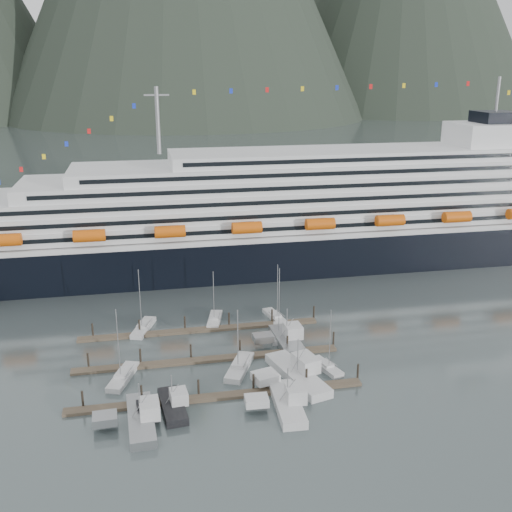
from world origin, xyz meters
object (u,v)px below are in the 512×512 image
object	(u,v)px
trawler_d	(286,403)
trawler_c	(296,374)
sailboat_c	(240,368)
trawler_b	(172,405)
sailboat_g	(275,317)
cruise_ship	(314,219)
sailboat_d	(279,333)
sailboat_b	(123,377)
trawler_e	(286,339)
sailboat_f	(215,320)
trawler_a	(140,418)
sailboat_e	(143,328)
sailboat_h	(326,367)

from	to	relation	value
trawler_d	trawler_c	bearing A→B (deg)	-21.98
sailboat_c	trawler_c	distance (m)	10.28
trawler_b	sailboat_c	bearing A→B (deg)	-55.02
sailboat_c	sailboat_g	bearing A→B (deg)	-4.25
cruise_ship	sailboat_d	size ratio (longest dim) A/B	14.27
sailboat_b	sailboat_c	size ratio (longest dim) A/B	1.11
sailboat_d	trawler_e	xyz separation A→B (m)	(0.47, -3.95, 0.57)
sailboat_b	sailboat_c	distance (m)	20.02
sailboat_f	sailboat_g	xyz separation A→B (m)	(12.74, -1.14, -0.01)
cruise_ship	trawler_e	distance (m)	53.01
sailboat_c	sailboat_d	bearing A→B (deg)	-14.42
trawler_a	trawler_b	distance (m)	5.73
sailboat_d	sailboat_g	size ratio (longest dim) A/B	1.16
trawler_b	sailboat_b	bearing A→B (deg)	28.73
sailboat_f	trawler_b	distance (m)	33.87
sailboat_c	sailboat_e	world-z (taller)	sailboat_e
sailboat_d	trawler_d	xyz separation A→B (m)	(-4.94, -25.88, 0.53)
trawler_d	trawler_e	distance (m)	22.59
sailboat_c	trawler_c	bearing A→B (deg)	-95.15
sailboat_e	sailboat_f	size ratio (longest dim) A/B	1.16
trawler_b	trawler_c	size ratio (longest dim) A/B	0.63
sailboat_b	sailboat_g	size ratio (longest dim) A/B	1.07
trawler_b	sailboat_f	bearing A→B (deg)	-24.08
sailboat_h	trawler_e	distance (m)	12.05
sailboat_e	trawler_d	xyz separation A→B (m)	(21.26, -33.82, 0.53)
sailboat_b	sailboat_e	world-z (taller)	sailboat_b
trawler_a	sailboat_d	bearing A→B (deg)	-49.13
trawler_d	trawler_e	bearing A→B (deg)	-11.18
sailboat_b	trawler_a	distance (m)	14.37
sailboat_e	sailboat_g	bearing A→B (deg)	-70.96
cruise_ship	sailboat_h	world-z (taller)	cruise_ship
sailboat_c	cruise_ship	bearing A→B (deg)	-3.53
cruise_ship	sailboat_g	xyz separation A→B (m)	(-18.88, -36.08, -11.64)
cruise_ship	sailboat_h	bearing A→B (deg)	-104.29
sailboat_c	sailboat_h	xyz separation A→B (m)	(14.98, -2.72, -0.03)
sailboat_h	trawler_d	world-z (taller)	sailboat_h
sailboat_e	trawler_a	xyz separation A→B (m)	(-1.18, -33.83, 0.52)
sailboat_d	trawler_d	bearing A→B (deg)	-176.68
sailboat_g	trawler_a	distance (m)	44.30
sailboat_c	sailboat_f	world-z (taller)	sailboat_c
sailboat_e	trawler_d	size ratio (longest dim) A/B	1.06
cruise_ship	trawler_d	distance (m)	75.09
cruise_ship	trawler_e	bearing A→B (deg)	-112.19
sailboat_e	sailboat_g	distance (m)	27.38
trawler_a	trawler_d	world-z (taller)	trawler_d
sailboat_c	trawler_b	bearing A→B (deg)	154.77
trawler_c	trawler_e	size ratio (longest dim) A/B	1.33
sailboat_e	trawler_e	bearing A→B (deg)	-95.05
trawler_b	trawler_e	size ratio (longest dim) A/B	0.84
trawler_b	trawler_e	bearing A→B (deg)	-55.66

